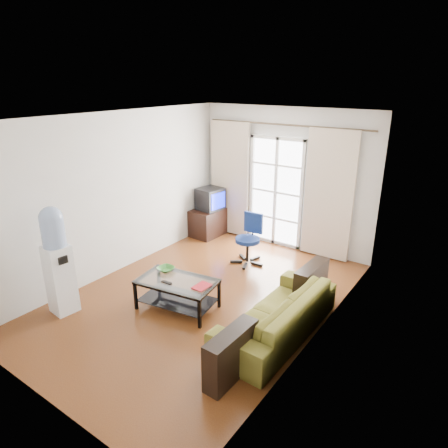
# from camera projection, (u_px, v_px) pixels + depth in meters

# --- Properties ---
(floor) EXTENTS (5.20, 5.20, 0.00)m
(floor) POSITION_uv_depth(u_px,v_px,m) (203.00, 297.00, 6.16)
(floor) COLOR brown
(floor) RESTS_ON ground
(ceiling) EXTENTS (5.20, 5.20, 0.00)m
(ceiling) POSITION_uv_depth(u_px,v_px,m) (199.00, 117.00, 5.23)
(ceiling) COLOR white
(ceiling) RESTS_ON wall_back
(wall_back) EXTENTS (3.60, 0.02, 2.70)m
(wall_back) POSITION_uv_depth(u_px,v_px,m) (285.00, 179.00, 7.69)
(wall_back) COLOR silver
(wall_back) RESTS_ON floor
(wall_front) EXTENTS (3.60, 0.02, 2.70)m
(wall_front) POSITION_uv_depth(u_px,v_px,m) (28.00, 288.00, 3.70)
(wall_front) COLOR silver
(wall_front) RESTS_ON floor
(wall_left) EXTENTS (0.02, 5.20, 2.70)m
(wall_left) POSITION_uv_depth(u_px,v_px,m) (117.00, 194.00, 6.67)
(wall_left) COLOR silver
(wall_left) RESTS_ON floor
(wall_right) EXTENTS (0.02, 5.20, 2.70)m
(wall_right) POSITION_uv_depth(u_px,v_px,m) (320.00, 243.00, 4.72)
(wall_right) COLOR silver
(wall_right) RESTS_ON floor
(french_door) EXTENTS (1.16, 0.06, 2.15)m
(french_door) POSITION_uv_depth(u_px,v_px,m) (276.00, 192.00, 7.82)
(french_door) COLOR white
(french_door) RESTS_ON wall_back
(curtain_rod) EXTENTS (3.30, 0.04, 0.04)m
(curtain_rod) POSITION_uv_depth(u_px,v_px,m) (285.00, 125.00, 7.26)
(curtain_rod) COLOR #4C3F2D
(curtain_rod) RESTS_ON wall_back
(curtain_left) EXTENTS (0.90, 0.07, 2.35)m
(curtain_left) POSITION_uv_depth(u_px,v_px,m) (230.00, 179.00, 8.30)
(curtain_left) COLOR beige
(curtain_left) RESTS_ON curtain_rod
(curtain_right) EXTENTS (0.90, 0.07, 2.35)m
(curtain_right) POSITION_uv_depth(u_px,v_px,m) (329.00, 196.00, 7.14)
(curtain_right) COLOR beige
(curtain_right) RESTS_ON curtain_rod
(radiator) EXTENTS (0.64, 0.12, 0.64)m
(radiator) POSITION_uv_depth(u_px,v_px,m) (317.00, 238.00, 7.53)
(radiator) COLOR #9B9C9E
(radiator) RESTS_ON floor
(sofa) EXTENTS (2.08, 0.90, 0.59)m
(sofa) POSITION_uv_depth(u_px,v_px,m) (277.00, 313.00, 5.20)
(sofa) COLOR brown
(sofa) RESTS_ON floor
(coffee_table) EXTENTS (1.21, 0.81, 0.46)m
(coffee_table) POSITION_uv_depth(u_px,v_px,m) (177.00, 290.00, 5.77)
(coffee_table) COLOR silver
(coffee_table) RESTS_ON floor
(bowl) EXTENTS (0.28, 0.28, 0.06)m
(bowl) POSITION_uv_depth(u_px,v_px,m) (166.00, 269.00, 5.99)
(bowl) COLOR #318836
(bowl) RESTS_ON coffee_table
(book) EXTENTS (0.20, 0.26, 0.02)m
(book) POSITION_uv_depth(u_px,v_px,m) (196.00, 285.00, 5.57)
(book) COLOR #B93016
(book) RESTS_ON coffee_table
(remote) EXTENTS (0.17, 0.05, 0.02)m
(remote) POSITION_uv_depth(u_px,v_px,m) (167.00, 282.00, 5.64)
(remote) COLOR black
(remote) RESTS_ON coffee_table
(tv_stand) EXTENTS (0.56, 0.80, 0.57)m
(tv_stand) POSITION_uv_depth(u_px,v_px,m) (209.00, 222.00, 8.53)
(tv_stand) COLOR black
(tv_stand) RESTS_ON floor
(crt_tv) EXTENTS (0.55, 0.55, 0.45)m
(crt_tv) POSITION_uv_depth(u_px,v_px,m) (210.00, 199.00, 8.37)
(crt_tv) COLOR black
(crt_tv) RESTS_ON tv_stand
(task_chair) EXTENTS (0.65, 0.65, 0.91)m
(task_chair) POSITION_uv_depth(u_px,v_px,m) (248.00, 249.00, 7.23)
(task_chair) COLOR black
(task_chair) RESTS_ON floor
(water_cooler) EXTENTS (0.37, 0.36, 1.58)m
(water_cooler) POSITION_uv_depth(u_px,v_px,m) (57.00, 259.00, 5.52)
(water_cooler) COLOR white
(water_cooler) RESTS_ON floor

